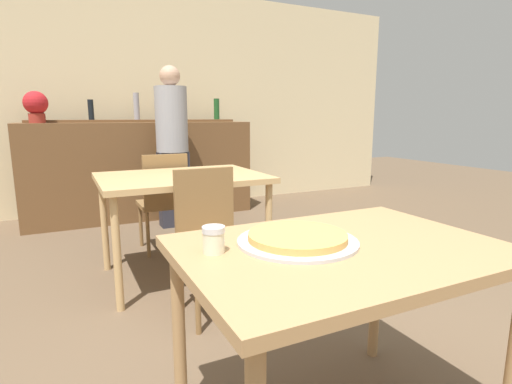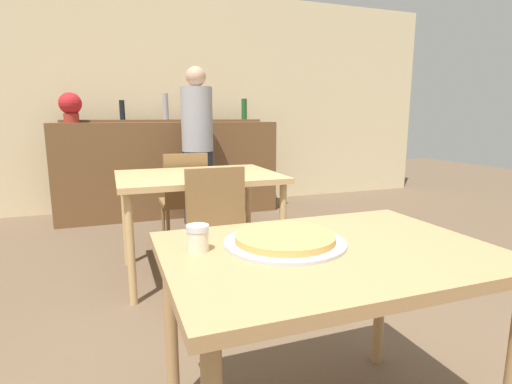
% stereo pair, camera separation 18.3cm
% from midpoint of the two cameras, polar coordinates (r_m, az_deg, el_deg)
% --- Properties ---
extents(wall_back, '(8.00, 0.05, 2.80)m').
position_cam_midpoint_polar(wall_back, '(5.46, -12.41, 12.61)').
color(wall_back, beige).
rests_on(wall_back, ground_plane).
extents(dining_table_near, '(1.12, 0.80, 0.76)m').
position_cam_midpoint_polar(dining_table_near, '(1.44, 13.90, -10.94)').
color(dining_table_near, '#A87F51').
rests_on(dining_table_near, ground_plane).
extents(dining_table_far, '(1.17, 0.88, 0.78)m').
position_cam_midpoint_polar(dining_table_far, '(3.01, -6.50, 1.06)').
color(dining_table_far, tan).
rests_on(dining_table_far, ground_plane).
extents(bar_counter, '(2.60, 0.56, 1.13)m').
position_cam_midpoint_polar(bar_counter, '(4.99, -11.21, 3.25)').
color(bar_counter, brown).
rests_on(bar_counter, ground_plane).
extents(bar_back_shelf, '(2.39, 0.24, 0.35)m').
position_cam_midpoint_polar(bar_back_shelf, '(5.10, -11.35, 10.42)').
color(bar_back_shelf, brown).
rests_on(bar_back_shelf, bar_counter).
extents(chair_far_side_front, '(0.40, 0.40, 0.89)m').
position_cam_midpoint_polar(chair_far_side_front, '(2.48, -3.04, -5.59)').
color(chair_far_side_front, olive).
rests_on(chair_far_side_front, ground_plane).
extents(chair_far_side_back, '(0.40, 0.40, 0.89)m').
position_cam_midpoint_polar(chair_far_side_back, '(3.63, -8.73, -0.44)').
color(chair_far_side_back, olive).
rests_on(chair_far_side_back, ground_plane).
extents(pizza_tray, '(0.43, 0.43, 0.04)m').
position_cam_midpoint_polar(pizza_tray, '(1.42, 7.86, -6.83)').
color(pizza_tray, '#B7B7BC').
rests_on(pizza_tray, dining_table_near).
extents(cheese_shaker, '(0.08, 0.08, 0.09)m').
position_cam_midpoint_polar(cheese_shaker, '(1.33, -4.43, -6.61)').
color(cheese_shaker, beige).
rests_on(cheese_shaker, dining_table_near).
extents(person_standing, '(0.34, 0.34, 1.72)m').
position_cam_midpoint_polar(person_standing, '(4.44, -7.18, 7.27)').
color(person_standing, '#2D2D38').
rests_on(person_standing, ground_plane).
extents(potted_plant, '(0.24, 0.24, 0.33)m').
position_cam_midpoint_polar(potted_plant, '(4.85, -24.02, 11.20)').
color(potted_plant, maroon).
rests_on(potted_plant, bar_counter).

